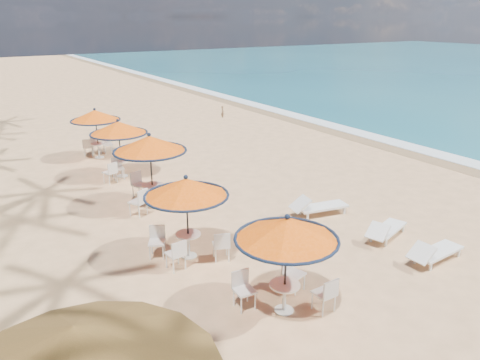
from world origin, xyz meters
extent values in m
plane|color=tan|center=(0.00, 0.00, 0.00)|extent=(160.00, 160.00, 0.00)
cube|color=white|center=(9.30, 10.00, 0.00)|extent=(1.20, 140.00, 0.04)
cube|color=olive|center=(8.40, 10.00, 0.00)|extent=(1.40, 140.00, 0.02)
cylinder|color=black|center=(-4.69, -0.42, 1.14)|extent=(0.05, 0.05, 2.28)
cone|color=orange|center=(-4.69, -0.42, 2.03)|extent=(2.28, 2.28, 0.50)
torus|color=black|center=(-4.69, -0.42, 1.80)|extent=(2.28, 2.28, 0.07)
sphere|color=black|center=(-4.69, -0.42, 2.32)|extent=(0.12, 0.12, 0.12)
cylinder|color=white|center=(-4.69, -0.42, 0.67)|extent=(0.69, 0.69, 0.04)
cylinder|color=white|center=(-4.69, -0.42, 0.35)|extent=(0.08, 0.08, 0.69)
cylinder|color=black|center=(-5.38, 3.02, 1.14)|extent=(0.05, 0.05, 2.29)
cone|color=orange|center=(-5.38, 3.02, 2.04)|extent=(2.29, 2.29, 0.50)
torus|color=black|center=(-5.38, 3.02, 1.81)|extent=(2.29, 2.29, 0.07)
sphere|color=black|center=(-5.38, 3.02, 2.33)|extent=(0.12, 0.12, 0.12)
cylinder|color=white|center=(-5.38, 3.02, 0.68)|extent=(0.70, 0.70, 0.04)
cylinder|color=white|center=(-5.38, 3.02, 0.35)|extent=(0.08, 0.08, 0.70)
cylinder|color=black|center=(-4.78, 7.05, 1.25)|extent=(0.05, 0.05, 2.51)
cone|color=orange|center=(-4.78, 7.05, 2.24)|extent=(2.51, 2.51, 0.55)
torus|color=black|center=(-4.78, 7.05, 1.99)|extent=(2.51, 2.51, 0.08)
sphere|color=black|center=(-4.78, 7.05, 2.55)|extent=(0.13, 0.13, 0.13)
cylinder|color=white|center=(-4.78, 7.05, 0.74)|extent=(0.76, 0.76, 0.04)
cylinder|color=white|center=(-4.78, 7.05, 0.38)|extent=(0.09, 0.09, 0.76)
cylinder|color=black|center=(-4.67, 10.71, 1.16)|extent=(0.05, 0.05, 2.32)
cone|color=orange|center=(-4.67, 10.71, 2.07)|extent=(2.32, 2.32, 0.50)
torus|color=black|center=(-4.67, 10.71, 1.84)|extent=(2.32, 2.32, 0.07)
sphere|color=black|center=(-4.67, 10.71, 2.36)|extent=(0.12, 0.12, 0.12)
cylinder|color=white|center=(-4.67, 10.71, 0.69)|extent=(0.71, 0.71, 0.04)
cylinder|color=white|center=(-4.67, 10.71, 0.35)|extent=(0.08, 0.08, 0.71)
cylinder|color=black|center=(-4.69, 13.94, 1.13)|extent=(0.05, 0.05, 2.26)
cone|color=orange|center=(-4.69, 13.94, 2.02)|extent=(2.26, 2.26, 0.49)
torus|color=black|center=(-4.69, 13.94, 1.79)|extent=(2.26, 2.26, 0.07)
sphere|color=black|center=(-4.69, 13.94, 2.30)|extent=(0.12, 0.12, 0.12)
cylinder|color=white|center=(-4.69, 13.94, 0.67)|extent=(0.69, 0.69, 0.04)
cylinder|color=white|center=(-4.69, 13.94, 0.34)|extent=(0.08, 0.08, 0.69)
cube|color=white|center=(0.26, -0.78, 0.26)|extent=(1.62, 0.67, 0.07)
cube|color=white|center=(-0.53, -0.82, 0.47)|extent=(0.56, 0.61, 0.39)
cube|color=white|center=(0.26, -0.78, 0.11)|extent=(0.06, 0.06, 0.22)
cube|color=white|center=(0.25, 0.94, 0.25)|extent=(1.65, 1.01, 0.06)
cube|color=white|center=(-0.49, 0.70, 0.46)|extent=(0.67, 0.70, 0.38)
cube|color=white|center=(0.25, 0.94, 0.11)|extent=(0.05, 0.05, 0.22)
cube|color=white|center=(-0.28, 3.27, 0.28)|extent=(1.79, 0.93, 0.07)
cube|color=white|center=(-1.12, 3.43, 0.50)|extent=(0.67, 0.72, 0.42)
cube|color=white|center=(-0.28, 3.27, 0.12)|extent=(0.06, 0.06, 0.24)
cone|color=brown|center=(-9.52, -2.49, 2.37)|extent=(3.68, 3.68, 0.87)
imported|color=brown|center=(4.88, 18.85, 0.41)|extent=(0.28, 0.35, 0.83)
camera|label=1|loc=(-10.32, -7.52, 6.28)|focal=35.00mm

